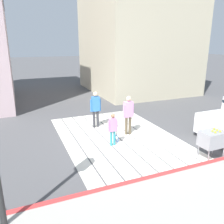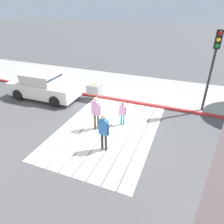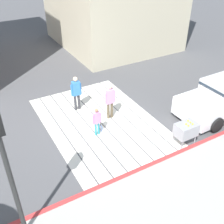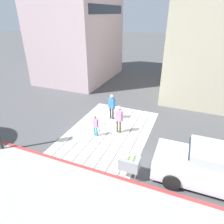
{
  "view_description": "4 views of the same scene",
  "coord_description": "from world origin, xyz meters",
  "px_view_note": "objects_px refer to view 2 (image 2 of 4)",
  "views": [
    {
      "loc": [
        -8.0,
        3.6,
        3.68
      ],
      "look_at": [
        0.33,
        0.09,
        0.97
      ],
      "focal_mm": 36.99,
      "sensor_mm": 36.0,
      "label": 1
    },
    {
      "loc": [
        7.42,
        3.19,
        5.34
      ],
      "look_at": [
        -0.23,
        0.15,
        0.88
      ],
      "focal_mm": 32.61,
      "sensor_mm": 36.0,
      "label": 2
    },
    {
      "loc": [
        -8.54,
        4.27,
        6.83
      ],
      "look_at": [
        -0.71,
        -0.19,
        0.85
      ],
      "focal_mm": 43.87,
      "sensor_mm": 36.0,
      "label": 3
    },
    {
      "loc": [
        -8.82,
        -3.77,
        6.04
      ],
      "look_at": [
        -0.01,
        -0.15,
        1.24
      ],
      "focal_mm": 31.86,
      "sensor_mm": 36.0,
      "label": 4
    }
  ],
  "objects_px": {
    "car_parked_near_curb": "(44,87)",
    "traffic_light_corner": "(214,56)",
    "pedestrian_adult_lead": "(96,111)",
    "pedestrian_adult_trailing": "(104,130)",
    "tennis_ball_cart": "(94,89)",
    "pedestrian_child_with_racket": "(123,112)"
  },
  "relations": [
    {
      "from": "car_parked_near_curb",
      "to": "traffic_light_corner",
      "type": "distance_m",
      "value": 9.65
    },
    {
      "from": "traffic_light_corner",
      "to": "car_parked_near_curb",
      "type": "bearing_deg",
      "value": -80.3
    },
    {
      "from": "pedestrian_adult_lead",
      "to": "pedestrian_adult_trailing",
      "type": "relative_size",
      "value": 0.99
    },
    {
      "from": "tennis_ball_cart",
      "to": "traffic_light_corner",
      "type": "bearing_deg",
      "value": 96.23
    },
    {
      "from": "car_parked_near_curb",
      "to": "traffic_light_corner",
      "type": "xyz_separation_m",
      "value": [
        -1.58,
        9.24,
        2.3
      ]
    },
    {
      "from": "traffic_light_corner",
      "to": "tennis_ball_cart",
      "type": "relative_size",
      "value": 4.17
    },
    {
      "from": "pedestrian_adult_trailing",
      "to": "pedestrian_child_with_racket",
      "type": "relative_size",
      "value": 1.32
    },
    {
      "from": "tennis_ball_cart",
      "to": "pedestrian_adult_trailing",
      "type": "bearing_deg",
      "value": 30.61
    },
    {
      "from": "traffic_light_corner",
      "to": "pedestrian_child_with_racket",
      "type": "distance_m",
      "value": 5.18
    },
    {
      "from": "tennis_ball_cart",
      "to": "pedestrian_adult_lead",
      "type": "bearing_deg",
      "value": 27.87
    },
    {
      "from": "car_parked_near_curb",
      "to": "traffic_light_corner",
      "type": "relative_size",
      "value": 1.02
    },
    {
      "from": "car_parked_near_curb",
      "to": "pedestrian_adult_trailing",
      "type": "xyz_separation_m",
      "value": [
        3.38,
        5.55,
        0.22
      ]
    },
    {
      "from": "pedestrian_adult_lead",
      "to": "tennis_ball_cart",
      "type": "bearing_deg",
      "value": -152.13
    },
    {
      "from": "pedestrian_child_with_racket",
      "to": "pedestrian_adult_lead",
      "type": "bearing_deg",
      "value": -52.35
    },
    {
      "from": "traffic_light_corner",
      "to": "tennis_ball_cart",
      "type": "distance_m",
      "value": 6.68
    },
    {
      "from": "tennis_ball_cart",
      "to": "pedestrian_adult_trailing",
      "type": "xyz_separation_m",
      "value": [
        4.28,
        2.53,
        0.26
      ]
    },
    {
      "from": "pedestrian_adult_lead",
      "to": "car_parked_near_curb",
      "type": "bearing_deg",
      "value": -114.19
    },
    {
      "from": "traffic_light_corner",
      "to": "pedestrian_child_with_racket",
      "type": "relative_size",
      "value": 3.42
    },
    {
      "from": "pedestrian_adult_lead",
      "to": "pedestrian_child_with_racket",
      "type": "relative_size",
      "value": 1.32
    },
    {
      "from": "traffic_light_corner",
      "to": "pedestrian_child_with_racket",
      "type": "height_order",
      "value": "traffic_light_corner"
    },
    {
      "from": "traffic_light_corner",
      "to": "pedestrian_adult_trailing",
      "type": "height_order",
      "value": "traffic_light_corner"
    },
    {
      "from": "tennis_ball_cart",
      "to": "pedestrian_child_with_racket",
      "type": "bearing_deg",
      "value": 49.88
    }
  ]
}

